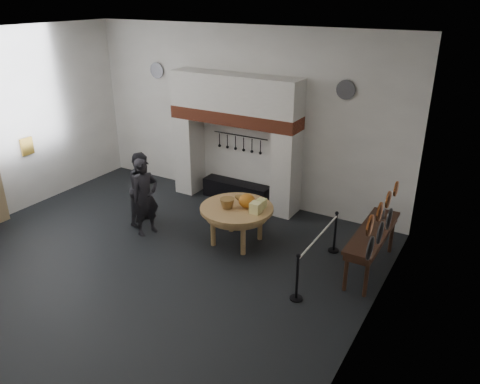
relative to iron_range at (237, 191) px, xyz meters
The scene contains 33 objects.
floor 3.73m from the iron_range, 90.00° to the right, with size 9.00×8.00×0.02m, color black.
ceiling 5.65m from the iron_range, 90.00° to the right, with size 9.00×8.00×0.02m, color silver.
wall_back 2.02m from the iron_range, 90.00° to the left, with size 9.00×0.02×4.50m, color white.
wall_right 6.17m from the iron_range, 39.58° to the right, with size 0.02×8.00×4.50m, color white.
chimney_pier_left 1.69m from the iron_range, behind, with size 0.55×0.70×2.15m, color silver.
chimney_pier_right 1.69m from the iron_range, ahead, with size 0.55×0.70×2.15m, color silver.
hearth_brick_band 2.06m from the iron_range, 90.00° to the right, with size 3.50×0.72×0.32m, color #9E442B.
chimney_hood 2.67m from the iron_range, 90.00° to the right, with size 3.50×0.70×0.90m, color silver.
iron_range is the anchor object (origin of this frame).
utensil_rail 1.51m from the iron_range, 90.00° to the left, with size 0.02×0.02×1.60m, color black.
wall_plaque 5.49m from the iron_range, 146.73° to the right, with size 0.05×0.34×0.44m, color gold.
work_table 2.42m from the iron_range, 59.17° to the right, with size 1.62×1.62×0.07m, color tan.
pumpkin 2.50m from the iron_range, 53.79° to the right, with size 0.36×0.36×0.31m, color orange.
cheese_block_big 2.78m from the iron_range, 50.50° to the right, with size 0.22×0.22×0.24m, color #FFF798.
cheese_block_small 2.55m from the iron_range, 46.38° to the right, with size 0.18×0.18×0.20m, color #FCF996.
wicker_basket 2.52m from the iron_range, 64.07° to the right, with size 0.32×0.32×0.22m, color olive.
bread_loaf 2.11m from the iron_range, 56.49° to the right, with size 0.31×0.18×0.13m, color olive.
visitor_near 2.88m from the iron_range, 107.20° to the right, with size 0.66×0.44×1.82m, color black.
visitor_far 2.67m from the iron_range, 118.34° to the right, with size 0.87×0.68×1.79m, color black.
side_table 4.46m from the iron_range, 21.81° to the right, with size 0.55×2.20×0.06m, color #3B2015.
pewter_jug 4.30m from the iron_range, 14.25° to the right, with size 0.12×0.12×0.22m, color #55545A.
copper_pan_a 5.93m from the iron_range, 38.28° to the right, with size 0.34×0.34×0.03m, color #C6662D.
copper_pan_b 5.62m from the iron_range, 33.66° to the right, with size 0.32×0.32×0.03m, color #C6662D.
copper_pan_c 5.35m from the iron_range, 28.48° to the right, with size 0.30×0.30×0.03m, color #C6662D.
copper_pan_d 5.13m from the iron_range, 22.75° to the right, with size 0.28×0.28×0.03m, color #C6662D.
pewter_plate_left 5.69m from the iron_range, 36.66° to the right, with size 0.40×0.40×0.03m, color #4C4C51.
pewter_plate_mid 5.36m from the iron_range, 31.38° to the right, with size 0.40×0.40×0.03m, color #4C4C51.
pewter_plate_right 5.08m from the iron_range, 25.42° to the right, with size 0.40×0.40×0.03m, color #4C4C51.
pewter_plate_back_left 4.01m from the iron_range, behind, with size 0.44×0.44×0.03m, color #4C4C51.
pewter_plate_back_right 4.01m from the iron_range, ahead, with size 0.44×0.44×0.03m, color #4C4C51.
barrier_post_near 4.62m from the iron_range, 45.56° to the right, with size 0.05×0.05×0.90m, color black.
barrier_post_far 3.49m from the iron_range, 21.86° to the right, with size 0.05×0.05×0.90m, color black.
barrier_rope 4.01m from the iron_range, 35.39° to the right, with size 0.04×0.04×2.00m, color white.
Camera 1 is at (5.94, -6.26, 5.24)m, focal length 35.00 mm.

